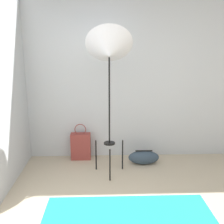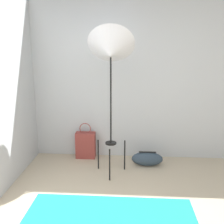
{
  "view_description": "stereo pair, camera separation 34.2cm",
  "coord_description": "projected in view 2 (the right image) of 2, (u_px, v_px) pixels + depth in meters",
  "views": [
    {
      "loc": [
        -0.25,
        -1.85,
        1.8
      ],
      "look_at": [
        -0.13,
        1.47,
        0.97
      ],
      "focal_mm": 42.0,
      "sensor_mm": 36.0,
      "label": 1
    },
    {
      "loc": [
        0.09,
        -1.84,
        1.8
      ],
      "look_at": [
        -0.13,
        1.47,
        0.97
      ],
      "focal_mm": 42.0,
      "sensor_mm": 36.0,
      "label": 2
    }
  ],
  "objects": [
    {
      "name": "duffel_bag",
      "position": [
        147.0,
        159.0,
        4.06
      ],
      "size": [
        0.48,
        0.21,
        0.22
      ],
      "color": "#2D3D4C",
      "rests_on": "ground_plane"
    },
    {
      "name": "photo_umbrella",
      "position": [
        111.0,
        51.0,
        3.43
      ],
      "size": [
        0.64,
        0.6,
        2.08
      ],
      "color": "black",
      "rests_on": "ground_plane"
    },
    {
      "name": "wall_back",
      "position": [
        124.0,
        79.0,
        4.16
      ],
      "size": [
        8.0,
        0.05,
        2.6
      ],
      "color": "#B7BCC1",
      "rests_on": "ground_plane"
    },
    {
      "name": "tote_bag",
      "position": [
        86.0,
        145.0,
        4.32
      ],
      "size": [
        0.32,
        0.16,
        0.6
      ],
      "color": "brown",
      "rests_on": "ground_plane"
    }
  ]
}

